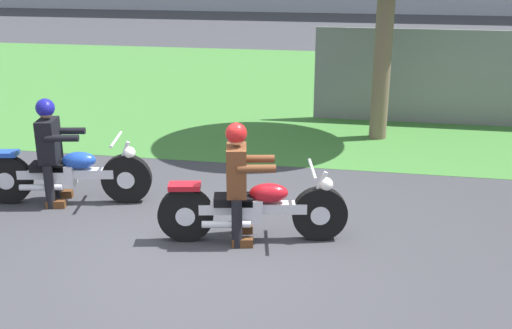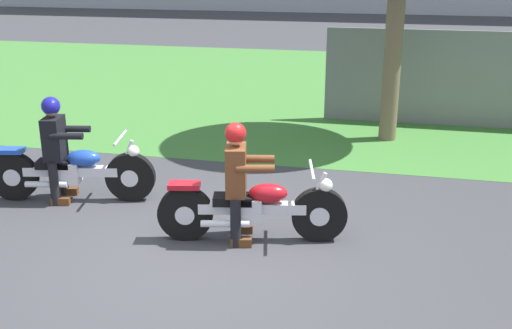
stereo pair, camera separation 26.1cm
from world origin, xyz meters
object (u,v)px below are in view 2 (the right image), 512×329
(motorcycle_lead, at_px, (253,208))
(rider_lead, at_px, (238,173))
(rider_follow, at_px, (56,141))
(motorcycle_follow, at_px, (72,172))

(motorcycle_lead, relative_size, rider_lead, 1.54)
(rider_lead, distance_m, rider_follow, 2.70)
(rider_lead, xyz_separation_m, motorcycle_follow, (-2.45, 0.70, -0.42))
(rider_lead, relative_size, rider_follow, 0.99)
(rider_lead, bearing_deg, rider_follow, 154.26)
(motorcycle_lead, height_order, motorcycle_follow, motorcycle_follow)
(motorcycle_lead, bearing_deg, rider_follow, 155.69)
(motorcycle_lead, xyz_separation_m, motorcycle_follow, (-2.61, 0.67, 0.01))
(motorcycle_lead, distance_m, rider_lead, 0.46)
(rider_lead, bearing_deg, motorcycle_lead, -0.84)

